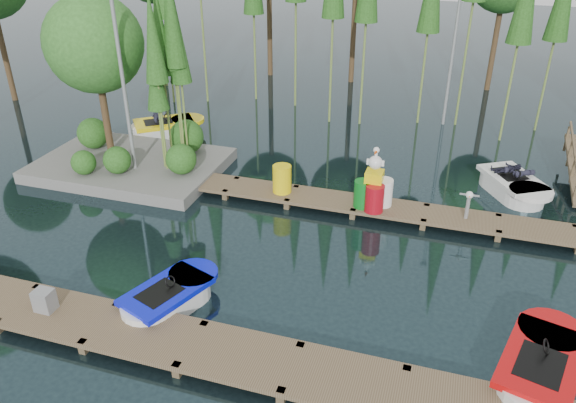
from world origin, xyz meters
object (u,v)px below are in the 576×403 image
(utility_cabinet, at_px, (44,300))
(drum_cluster, at_px, (374,190))
(boat_red, at_px, (540,368))
(boat_yellow_far, at_px, (166,128))
(yellow_barrel, at_px, (282,179))
(island, at_px, (116,77))
(boat_blue, at_px, (169,298))

(utility_cabinet, height_order, drum_cluster, drum_cluster)
(boat_red, xyz_separation_m, boat_yellow_far, (-13.20, 9.42, 0.02))
(yellow_barrel, relative_size, drum_cluster, 0.46)
(utility_cabinet, bearing_deg, yellow_barrel, 65.54)
(boat_red, xyz_separation_m, utility_cabinet, (-10.26, -1.41, 0.26))
(utility_cabinet, relative_size, yellow_barrel, 0.58)
(island, bearing_deg, boat_blue, -51.91)
(island, xyz_separation_m, drum_cluster, (8.83, -0.94, -2.33))
(boat_yellow_far, bearing_deg, drum_cluster, -41.19)
(yellow_barrel, bearing_deg, boat_yellow_far, 147.97)
(boat_yellow_far, height_order, yellow_barrel, boat_yellow_far)
(utility_cabinet, bearing_deg, island, 109.70)
(utility_cabinet, distance_m, yellow_barrel, 7.69)
(utility_cabinet, bearing_deg, boat_blue, 27.74)
(boat_blue, distance_m, utility_cabinet, 2.67)
(boat_blue, xyz_separation_m, drum_cluster, (3.69, 5.61, 0.60))
(island, distance_m, boat_red, 14.81)
(island, relative_size, boat_blue, 2.40)
(boat_blue, relative_size, boat_red, 0.88)
(boat_blue, bearing_deg, boat_red, 21.49)
(island, height_order, utility_cabinet, island)
(utility_cabinet, relative_size, drum_cluster, 0.27)
(island, distance_m, boat_blue, 8.83)
(utility_cabinet, bearing_deg, boat_red, 7.80)
(boat_blue, bearing_deg, island, 148.35)
(drum_cluster, bearing_deg, yellow_barrel, 176.99)
(boat_red, distance_m, boat_yellow_far, 16.22)
(island, relative_size, boat_yellow_far, 2.18)
(island, xyz_separation_m, boat_blue, (5.14, -6.56, -2.93))
(boat_red, xyz_separation_m, drum_cluster, (-4.22, 5.44, 0.57))
(boat_red, distance_m, drum_cluster, 6.91)
(boat_blue, bearing_deg, boat_yellow_far, 139.12)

